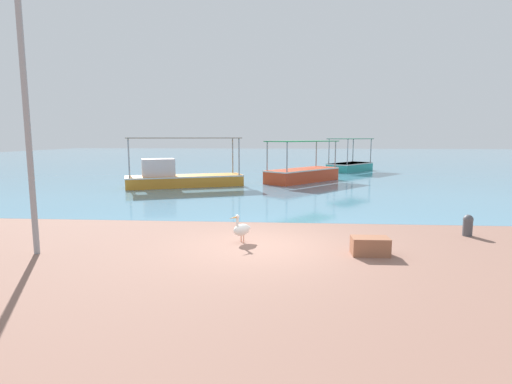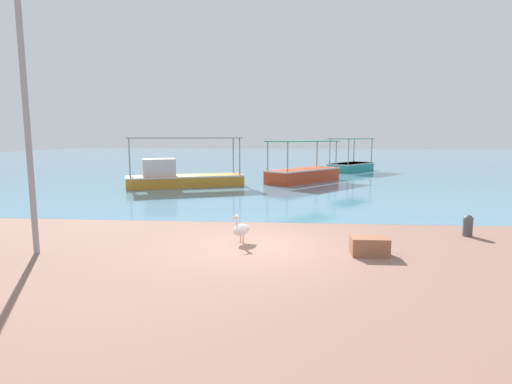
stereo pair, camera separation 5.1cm
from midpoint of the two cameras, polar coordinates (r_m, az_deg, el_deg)
The scene contains 9 objects.
ground at distance 10.62m, azimuth 1.07°, elevation -7.79°, with size 120.00×120.00×0.00m, color #8D6455.
harbor_water at distance 58.29m, azimuth 3.63°, elevation 4.98°, with size 110.00×90.00×0.00m, color #568CA8.
fishing_boat_far_left at distance 34.99m, azimuth 13.25°, elevation 3.79°, with size 4.41×4.90×2.76m.
fishing_boat_outer at distance 26.04m, azimuth 6.63°, elevation 2.73°, with size 5.06×5.56×2.63m.
fishing_boat_near_right at distance 23.66m, azimuth -10.88°, elevation 2.32°, with size 6.90×4.15×2.84m.
pelican at distance 10.93m, azimuth -2.22°, elevation -5.32°, with size 0.60×0.69×0.80m.
lamp_post at distance 11.05m, azimuth -30.16°, elevation 10.83°, with size 0.28×0.28×6.54m.
mooring_bollard at distance 13.19m, azimuth 27.91°, elevation -4.14°, with size 0.28×0.28×0.63m.
cargo_crate at distance 10.22m, azimuth 15.84°, elevation -7.44°, with size 0.90×0.53×0.44m, color #985E42.
Camera 1 is at (0.52, -10.22, 2.85)m, focal length 28.00 mm.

